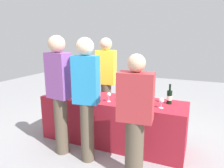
% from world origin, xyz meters
% --- Properties ---
extents(ground_plane, '(12.00, 12.00, 0.00)m').
position_xyz_m(ground_plane, '(0.00, 0.00, 0.00)').
color(ground_plane, gray).
extents(tasting_table, '(2.36, 0.69, 0.75)m').
position_xyz_m(tasting_table, '(0.00, 0.00, 0.38)').
color(tasting_table, maroon).
rests_on(tasting_table, ground_plane).
extents(wine_bottle_0, '(0.07, 0.07, 0.31)m').
position_xyz_m(wine_bottle_0, '(-0.76, 0.11, 0.87)').
color(wine_bottle_0, black).
rests_on(wine_bottle_0, tasting_table).
extents(wine_bottle_1, '(0.07, 0.07, 0.33)m').
position_xyz_m(wine_bottle_1, '(-0.49, 0.09, 0.87)').
color(wine_bottle_1, black).
rests_on(wine_bottle_1, tasting_table).
extents(wine_bottle_2, '(0.07, 0.07, 0.33)m').
position_xyz_m(wine_bottle_2, '(-0.40, 0.10, 0.88)').
color(wine_bottle_2, black).
rests_on(wine_bottle_2, tasting_table).
extents(wine_bottle_3, '(0.07, 0.07, 0.31)m').
position_xyz_m(wine_bottle_3, '(0.34, 0.07, 0.87)').
color(wine_bottle_3, black).
rests_on(wine_bottle_3, tasting_table).
extents(wine_bottle_4, '(0.08, 0.08, 0.30)m').
position_xyz_m(wine_bottle_4, '(0.89, 0.12, 0.86)').
color(wine_bottle_4, black).
rests_on(wine_bottle_4, tasting_table).
extents(wine_glass_0, '(0.07, 0.07, 0.14)m').
position_xyz_m(wine_glass_0, '(-0.81, -0.06, 0.85)').
color(wine_glass_0, silver).
rests_on(wine_glass_0, tasting_table).
extents(wine_glass_1, '(0.07, 0.07, 0.15)m').
position_xyz_m(wine_glass_1, '(-0.23, -0.12, 0.86)').
color(wine_glass_1, silver).
rests_on(wine_glass_1, tasting_table).
extents(wine_glass_2, '(0.07, 0.07, 0.15)m').
position_xyz_m(wine_glass_2, '(0.01, -0.14, 0.86)').
color(wine_glass_2, silver).
rests_on(wine_glass_2, tasting_table).
extents(wine_glass_3, '(0.07, 0.07, 0.14)m').
position_xyz_m(wine_glass_3, '(0.18, -0.06, 0.85)').
color(wine_glass_3, silver).
rests_on(wine_glass_3, tasting_table).
extents(wine_glass_4, '(0.07, 0.07, 0.15)m').
position_xyz_m(wine_glass_4, '(0.81, -0.13, 0.86)').
color(wine_glass_4, silver).
rests_on(wine_glass_4, tasting_table).
extents(ice_bucket, '(0.19, 0.19, 0.20)m').
position_xyz_m(ice_bucket, '(-0.88, -0.03, 0.85)').
color(ice_bucket, silver).
rests_on(ice_bucket, tasting_table).
extents(server_pouring, '(0.38, 0.24, 1.73)m').
position_xyz_m(server_pouring, '(-0.38, 0.58, 0.96)').
color(server_pouring, brown).
rests_on(server_pouring, ground_plane).
extents(guest_0, '(0.38, 0.25, 1.76)m').
position_xyz_m(guest_0, '(-0.57, -0.60, 0.99)').
color(guest_0, brown).
rests_on(guest_0, ground_plane).
extents(guest_1, '(0.37, 0.24, 1.74)m').
position_xyz_m(guest_1, '(-0.11, -0.63, 0.98)').
color(guest_1, brown).
rests_on(guest_1, ground_plane).
extents(guest_2, '(0.44, 0.27, 1.56)m').
position_xyz_m(guest_2, '(0.61, -0.74, 0.83)').
color(guest_2, brown).
rests_on(guest_2, ground_plane).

